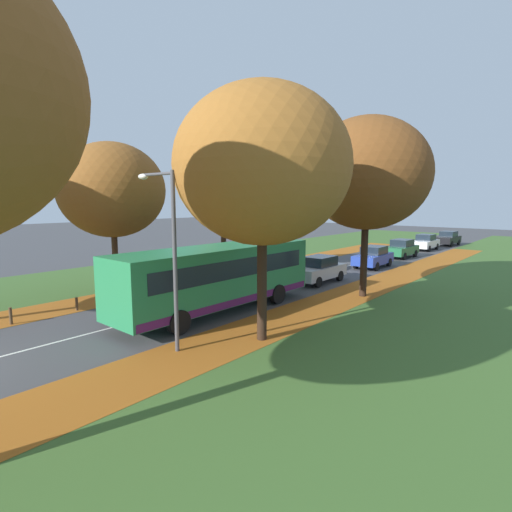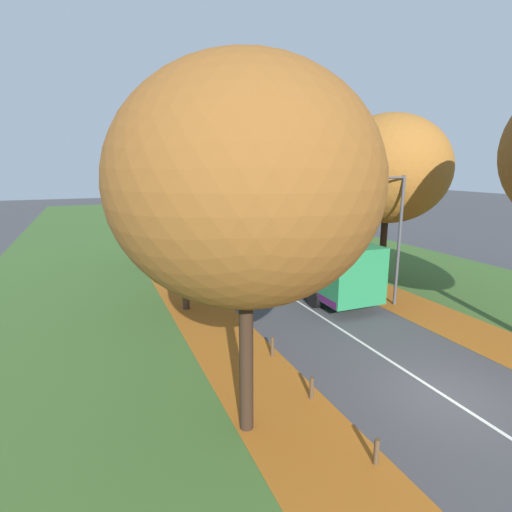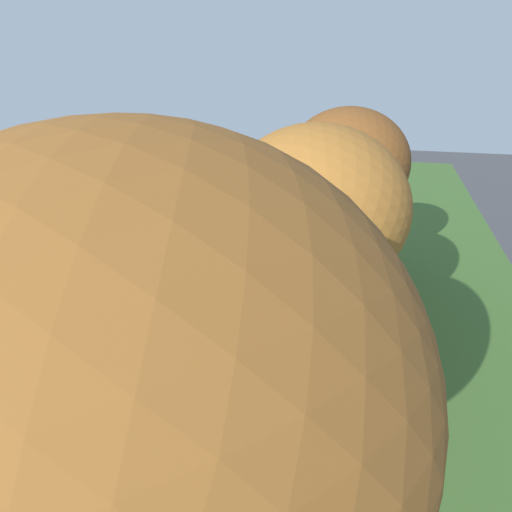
# 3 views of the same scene
# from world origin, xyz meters

# --- Properties ---
(ground_plane) EXTENTS (160.00, 160.00, 0.00)m
(ground_plane) POSITION_xyz_m (0.00, 0.00, 0.00)
(ground_plane) COLOR #424244
(grass_verge_left) EXTENTS (12.00, 90.00, 0.01)m
(grass_verge_left) POSITION_xyz_m (-9.20, 20.00, 0.00)
(grass_verge_left) COLOR #3D6028
(grass_verge_left) RESTS_ON ground
(leaf_litter_left) EXTENTS (2.80, 60.00, 0.00)m
(leaf_litter_left) POSITION_xyz_m (-4.60, 14.00, 0.01)
(leaf_litter_left) COLOR #9E5619
(leaf_litter_left) RESTS_ON grass_verge_left
(grass_verge_right) EXTENTS (12.00, 90.00, 0.01)m
(grass_verge_right) POSITION_xyz_m (9.20, 20.00, 0.00)
(grass_verge_right) COLOR #3D6028
(grass_verge_right) RESTS_ON ground
(leaf_litter_right) EXTENTS (2.80, 60.00, 0.00)m
(leaf_litter_right) POSITION_xyz_m (4.60, 14.00, 0.01)
(leaf_litter_right) COLOR #9E5619
(leaf_litter_right) RESTS_ON grass_verge_right
(road_centre_line) EXTENTS (0.12, 80.00, 0.01)m
(road_centre_line) POSITION_xyz_m (0.00, 20.00, 0.00)
(road_centre_line) COLOR silver
(road_centre_line) RESTS_ON ground
(tree_left_nearest) EXTENTS (5.94, 5.94, 8.69)m
(tree_left_nearest) POSITION_xyz_m (-5.73, 0.90, 6.00)
(tree_left_nearest) COLOR black
(tree_left_nearest) RESTS_ON ground
(tree_left_near) EXTENTS (5.54, 5.54, 8.08)m
(tree_left_near) POSITION_xyz_m (-5.20, 9.89, 5.58)
(tree_left_near) COLOR #422D1E
(tree_left_near) RESTS_ON ground
(tree_left_mid) EXTENTS (4.08, 4.08, 7.52)m
(tree_left_mid) POSITION_xyz_m (-5.60, 18.54, 5.65)
(tree_left_mid) COLOR black
(tree_left_mid) RESTS_ON ground
(tree_right_near) EXTENTS (6.14, 6.14, 9.00)m
(tree_right_near) POSITION_xyz_m (5.44, 9.41, 6.23)
(tree_right_near) COLOR black
(tree_right_near) RESTS_ON ground
(tree_right_mid) EXTENTS (6.36, 6.36, 9.27)m
(tree_right_mid) POSITION_xyz_m (5.28, 18.05, 6.40)
(tree_right_mid) COLOR black
(tree_right_mid) RESTS_ON ground
(bollard_nearest) EXTENTS (0.12, 0.12, 0.63)m
(bollard_nearest) POSITION_xyz_m (-3.57, -1.35, 0.31)
(bollard_nearest) COLOR #4C3823
(bollard_nearest) RESTS_ON ground
(bollard_second) EXTENTS (0.12, 0.12, 0.65)m
(bollard_second) POSITION_xyz_m (-3.59, 1.39, 0.33)
(bollard_second) COLOR #4C3823
(bollard_second) RESTS_ON ground
(bollard_third) EXTENTS (0.12, 0.12, 0.71)m
(bollard_third) POSITION_xyz_m (-3.52, 4.14, 0.36)
(bollard_third) COLOR #4C3823
(bollard_third) RESTS_ON ground
(bollard_fourth) EXTENTS (0.12, 0.12, 0.62)m
(bollard_fourth) POSITION_xyz_m (-3.55, 6.88, 0.31)
(bollard_fourth) COLOR #4C3823
(bollard_fourth) RESTS_ON ground
(streetlamp_right) EXTENTS (1.89, 0.28, 6.00)m
(streetlamp_right) POSITION_xyz_m (3.67, 6.68, 3.74)
(streetlamp_right) COLOR #47474C
(streetlamp_right) RESTS_ON ground
(bus) EXTENTS (2.73, 10.42, 2.98)m
(bus) POSITION_xyz_m (1.54, 11.01, 1.70)
(bus) COLOR #237A47
(bus) RESTS_ON ground
(car_silver_lead) EXTENTS (1.79, 4.20, 1.62)m
(car_silver_lead) POSITION_xyz_m (1.54, 19.70, 0.81)
(car_silver_lead) COLOR #B7BABF
(car_silver_lead) RESTS_ON ground
(car_blue_following) EXTENTS (1.91, 4.26, 1.62)m
(car_blue_following) POSITION_xyz_m (1.77, 27.18, 0.81)
(car_blue_following) COLOR #233D9E
(car_blue_following) RESTS_ON ground
(car_green_third_in_line) EXTENTS (1.83, 4.23, 1.62)m
(car_green_third_in_line) POSITION_xyz_m (1.42, 33.89, 0.81)
(car_green_third_in_line) COLOR #1E6038
(car_green_third_in_line) RESTS_ON ground
(car_white_fourth_in_line) EXTENTS (1.80, 4.21, 1.62)m
(car_white_fourth_in_line) POSITION_xyz_m (1.26, 40.93, 0.81)
(car_white_fourth_in_line) COLOR silver
(car_white_fourth_in_line) RESTS_ON ground
(car_black_trailing) EXTENTS (1.89, 4.26, 1.62)m
(car_black_trailing) POSITION_xyz_m (1.83, 47.07, 0.81)
(car_black_trailing) COLOR black
(car_black_trailing) RESTS_ON ground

